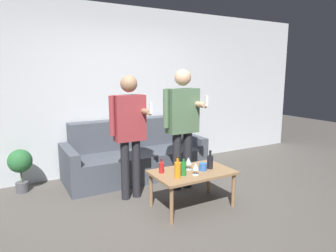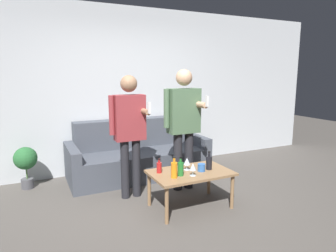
# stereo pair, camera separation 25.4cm
# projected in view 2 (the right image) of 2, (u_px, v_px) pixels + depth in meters

# --- Properties ---
(ground_plane) EXTENTS (16.00, 16.00, 0.00)m
(ground_plane) POSITION_uv_depth(u_px,v_px,m) (178.00, 218.00, 3.41)
(ground_plane) COLOR #514C47
(wall_back) EXTENTS (8.00, 0.06, 2.70)m
(wall_back) POSITION_uv_depth(u_px,v_px,m) (122.00, 90.00, 4.99)
(wall_back) COLOR silver
(wall_back) RESTS_ON ground_plane
(couch) EXTENTS (2.19, 0.88, 0.88)m
(couch) POSITION_uv_depth(u_px,v_px,m) (138.00, 156.00, 4.83)
(couch) COLOR #474C56
(couch) RESTS_ON ground_plane
(coffee_table) EXTENTS (0.98, 0.61, 0.45)m
(coffee_table) POSITION_uv_depth(u_px,v_px,m) (190.00, 176.00, 3.63)
(coffee_table) COLOR #8E6B47
(coffee_table) RESTS_ON ground_plane
(bottle_orange) EXTENTS (0.06, 0.06, 0.17)m
(bottle_orange) POSITION_uv_depth(u_px,v_px,m) (159.00, 167.00, 3.57)
(bottle_orange) COLOR #B21E1E
(bottle_orange) RESTS_ON coffee_table
(bottle_green) EXTENTS (0.07, 0.07, 0.25)m
(bottle_green) POSITION_uv_depth(u_px,v_px,m) (174.00, 169.00, 3.39)
(bottle_green) COLOR orange
(bottle_green) RESTS_ON coffee_table
(bottle_dark) EXTENTS (0.08, 0.08, 0.23)m
(bottle_dark) POSITION_uv_depth(u_px,v_px,m) (209.00, 162.00, 3.69)
(bottle_dark) COLOR black
(bottle_dark) RESTS_ON coffee_table
(bottle_yellow) EXTENTS (0.07, 0.07, 0.22)m
(bottle_yellow) POSITION_uv_depth(u_px,v_px,m) (181.00, 168.00, 3.47)
(bottle_yellow) COLOR #23752D
(bottle_yellow) RESTS_ON coffee_table
(wine_glass_near) EXTENTS (0.08, 0.08, 0.15)m
(wine_glass_near) POSITION_uv_depth(u_px,v_px,m) (187.00, 162.00, 3.67)
(wine_glass_near) COLOR silver
(wine_glass_near) RESTS_ON coffee_table
(wine_glass_far) EXTENTS (0.08, 0.08, 0.15)m
(wine_glass_far) POSITION_uv_depth(u_px,v_px,m) (193.00, 167.00, 3.46)
(wine_glass_far) COLOR silver
(wine_glass_far) RESTS_ON coffee_table
(cup_on_table) EXTENTS (0.09, 0.09, 0.09)m
(cup_on_table) POSITION_uv_depth(u_px,v_px,m) (201.00, 167.00, 3.63)
(cup_on_table) COLOR #3366B2
(cup_on_table) RESTS_ON coffee_table
(person_standing_left) EXTENTS (0.46, 0.41, 1.61)m
(person_standing_left) POSITION_uv_depth(u_px,v_px,m) (129.00, 127.00, 3.84)
(person_standing_left) COLOR #232328
(person_standing_left) RESTS_ON ground_plane
(person_standing_right) EXTENTS (0.52, 0.44, 1.68)m
(person_standing_right) POSITION_uv_depth(u_px,v_px,m) (183.00, 120.00, 4.12)
(person_standing_right) COLOR #232328
(person_standing_right) RESTS_ON ground_plane
(potted_plant) EXTENTS (0.32, 0.32, 0.61)m
(potted_plant) POSITION_uv_depth(u_px,v_px,m) (26.00, 161.00, 4.23)
(potted_plant) COLOR #4C4C51
(potted_plant) RESTS_ON ground_plane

